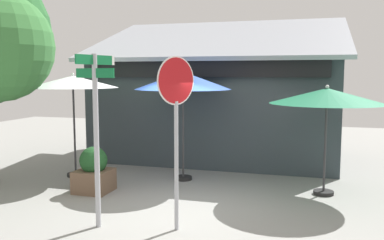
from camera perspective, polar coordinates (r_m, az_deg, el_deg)
The scene contains 8 objects.
ground_plane at distance 8.60m, azimuth -1.61°, elevation -11.88°, with size 28.00×28.00×0.10m, color gray.
cafe_building at distance 13.17m, azimuth 3.67°, elevation 2.12°, with size 7.67×4.56×4.51m.
street_sign_post at distance 7.19m, azimuth -13.07°, elevation -0.38°, with size 0.82×0.88×2.98m.
stop_sign at distance 6.83m, azimuth -2.21°, elevation 1.49°, with size 0.41×0.71×2.94m.
patio_umbrella_ivory_left at distance 10.95m, azimuth -16.09°, elevation 4.95°, with size 2.29×2.29×2.67m.
patio_umbrella_royal_blue_center at distance 10.17m, azimuth -1.24°, elevation 5.35°, with size 2.39×2.39×2.76m.
patio_umbrella_forest_green_right at distance 9.35m, azimuth 18.10°, elevation 3.07°, with size 2.45×2.45×2.41m.
sidewalk_planter at distance 9.60m, azimuth -13.38°, elevation -6.93°, with size 0.75×0.75×1.03m.
Camera 1 is at (2.50, -7.78, 2.65)m, focal length 38.70 mm.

